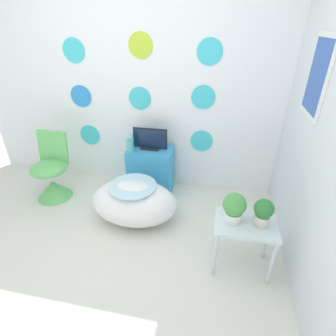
{
  "coord_description": "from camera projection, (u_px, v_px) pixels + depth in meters",
  "views": [
    {
      "loc": [
        0.93,
        -1.3,
        1.91
      ],
      "look_at": [
        0.5,
        0.79,
        0.71
      ],
      "focal_mm": 28.0,
      "sensor_mm": 36.0,
      "label": 1
    }
  ],
  "objects": [
    {
      "name": "ground_plane",
      "position": [
        91.0,
        280.0,
        2.21
      ],
      "size": [
        12.0,
        12.0,
        0.0
      ],
      "primitive_type": "plane",
      "color": "silver"
    },
    {
      "name": "wall_back_dotted",
      "position": [
        141.0,
        82.0,
        3.0
      ],
      "size": [
        4.26,
        0.05,
        2.6
      ],
      "color": "white",
      "rests_on": "ground_plane"
    },
    {
      "name": "wall_right",
      "position": [
        316.0,
        112.0,
        1.99
      ],
      "size": [
        0.06,
        2.65,
        2.6
      ],
      "color": "silver",
      "rests_on": "ground_plane"
    },
    {
      "name": "bathtub",
      "position": [
        134.0,
        202.0,
        2.78
      ],
      "size": [
        0.92,
        0.6,
        0.46
      ],
      "color": "white",
      "rests_on": "ground_plane"
    },
    {
      "name": "chair",
      "position": [
        52.0,
        178.0,
        3.15
      ],
      "size": [
        0.44,
        0.44,
        0.8
      ],
      "color": "#66C166",
      "rests_on": "ground_plane"
    },
    {
      "name": "tv_cabinet",
      "position": [
        151.0,
        170.0,
        3.27
      ],
      "size": [
        0.53,
        0.36,
        0.58
      ],
      "color": "#389ED6",
      "rests_on": "ground_plane"
    },
    {
      "name": "tv",
      "position": [
        150.0,
        140.0,
        3.08
      ],
      "size": [
        0.41,
        0.12,
        0.26
      ],
      "color": "black",
      "rests_on": "tv_cabinet"
    },
    {
      "name": "vase",
      "position": [
        130.0,
        145.0,
        3.03
      ],
      "size": [
        0.08,
        0.08,
        0.17
      ],
      "color": "#51B2AD",
      "rests_on": "tv_cabinet"
    },
    {
      "name": "side_table",
      "position": [
        245.0,
        232.0,
        2.16
      ],
      "size": [
        0.5,
        0.35,
        0.48
      ],
      "color": "silver",
      "rests_on": "ground_plane"
    },
    {
      "name": "potted_plant_left",
      "position": [
        234.0,
        207.0,
        2.08
      ],
      "size": [
        0.19,
        0.19,
        0.26
      ],
      "color": "white",
      "rests_on": "side_table"
    },
    {
      "name": "potted_plant_right",
      "position": [
        263.0,
        212.0,
        2.04
      ],
      "size": [
        0.15,
        0.15,
        0.24
      ],
      "color": "beige",
      "rests_on": "side_table"
    }
  ]
}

